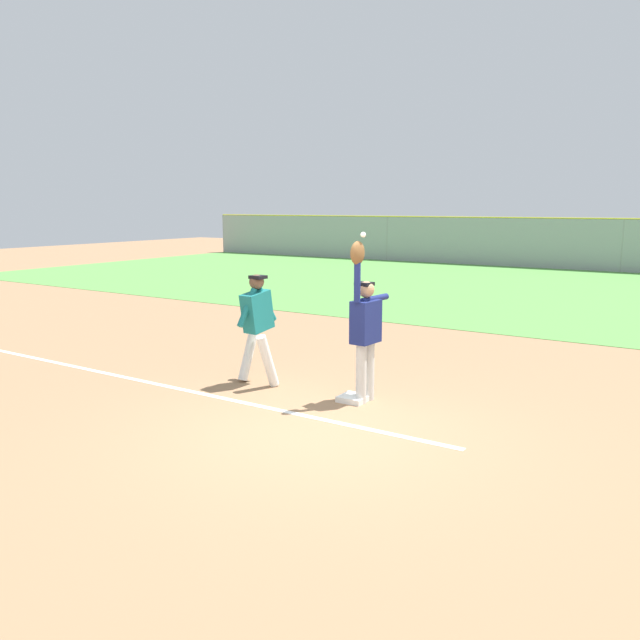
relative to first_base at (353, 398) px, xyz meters
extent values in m
plane|color=#936D4C|center=(0.32, -1.28, -0.04)|extent=(72.10, 72.10, 0.00)
cube|color=#549342|center=(0.32, 13.85, -0.04)|extent=(43.78, 15.92, 0.01)
cube|color=white|center=(-4.00, -0.90, -0.04)|extent=(12.00, 0.16, 0.01)
cube|color=white|center=(0.00, 0.00, 0.00)|extent=(0.38, 0.38, 0.08)
cylinder|color=silver|center=(0.14, 0.19, 0.39)|extent=(0.16, 0.16, 0.85)
cylinder|color=silver|center=(0.13, -0.01, 0.39)|extent=(0.16, 0.16, 0.85)
cube|color=navy|center=(0.14, 0.09, 1.11)|extent=(0.30, 0.46, 0.60)
sphere|color=tan|center=(0.14, 0.09, 1.56)|extent=(0.25, 0.25, 0.23)
cube|color=black|center=(0.10, 0.09, 1.64)|extent=(0.24, 0.22, 0.05)
cylinder|color=navy|center=(0.12, -0.13, 1.72)|extent=(0.10, 0.10, 0.62)
cylinder|color=navy|center=(0.15, 0.31, 1.41)|extent=(0.14, 0.63, 0.09)
ellipsoid|color=brown|center=(0.12, -0.13, 2.08)|extent=(0.16, 0.29, 0.32)
cylinder|color=white|center=(-1.43, -0.13, 0.38)|extent=(0.19, 0.44, 0.85)
cylinder|color=white|center=(-1.97, 0.08, 0.38)|extent=(0.19, 0.44, 0.85)
cube|color=#197272|center=(-1.70, -0.02, 1.11)|extent=(0.31, 0.55, 0.66)
sphere|color=brown|center=(-1.70, -0.02, 1.56)|extent=(0.25, 0.25, 0.23)
cube|color=black|center=(-1.67, -0.03, 1.64)|extent=(0.24, 0.22, 0.05)
cylinder|color=#197272|center=(-1.68, 0.20, 1.19)|extent=(0.12, 0.41, 0.58)
cylinder|color=#197272|center=(-1.72, -0.24, 1.19)|extent=(0.12, 0.41, 0.58)
sphere|color=white|center=(0.17, -0.07, 2.32)|extent=(0.07, 0.07, 0.07)
cube|color=#93999E|center=(0.32, 21.81, 1.05)|extent=(43.78, 0.06, 2.19)
cylinder|color=yellow|center=(0.32, 21.81, 2.18)|extent=(43.78, 0.06, 0.06)
cylinder|color=gray|center=(-21.57, 21.81, 1.05)|extent=(0.08, 0.08, 2.19)
cylinder|color=gray|center=(-10.63, 21.81, 1.05)|extent=(0.08, 0.08, 2.19)
cylinder|color=gray|center=(0.32, 21.81, 1.05)|extent=(0.08, 0.08, 2.19)
cube|color=#B7B7BC|center=(-12.67, 24.72, 0.53)|extent=(4.40, 1.91, 0.55)
cube|color=#2D333D|center=(-12.67, 24.72, 1.01)|extent=(2.20, 1.75, 0.40)
cylinder|color=black|center=(-11.22, 25.67, 0.26)|extent=(0.60, 0.22, 0.60)
cylinder|color=black|center=(-11.22, 23.77, 0.26)|extent=(0.60, 0.22, 0.60)
cylinder|color=black|center=(-14.12, 25.67, 0.26)|extent=(0.60, 0.22, 0.60)
cylinder|color=black|center=(-14.12, 23.77, 0.26)|extent=(0.60, 0.22, 0.60)
cube|color=white|center=(-6.54, 24.30, 0.53)|extent=(4.42, 1.94, 0.55)
cube|color=#2D333D|center=(-6.54, 24.30, 1.01)|extent=(2.22, 1.77, 0.40)
cylinder|color=black|center=(-5.10, 25.26, 0.26)|extent=(0.60, 0.23, 0.60)
cylinder|color=black|center=(-5.08, 23.36, 0.26)|extent=(0.60, 0.23, 0.60)
cylinder|color=black|center=(-8.00, 25.24, 0.26)|extent=(0.60, 0.23, 0.60)
cylinder|color=black|center=(-7.98, 23.34, 0.26)|extent=(0.60, 0.23, 0.60)
cube|color=#1E6B33|center=(-1.13, 24.92, 0.53)|extent=(4.43, 1.97, 0.55)
cube|color=#2D333D|center=(-1.13, 24.92, 1.01)|extent=(2.23, 1.78, 0.40)
cylinder|color=black|center=(0.33, 25.84, 0.26)|extent=(0.60, 0.23, 0.60)
cylinder|color=black|center=(0.30, 23.94, 0.26)|extent=(0.60, 0.23, 0.60)
cylinder|color=black|center=(-2.57, 25.89, 0.26)|extent=(0.60, 0.23, 0.60)
cylinder|color=black|center=(-2.60, 23.99, 0.26)|extent=(0.60, 0.23, 0.60)
camera|label=1|loc=(4.41, -7.69, 2.71)|focal=36.25mm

